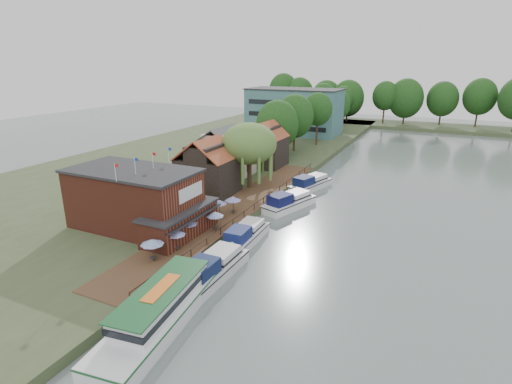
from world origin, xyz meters
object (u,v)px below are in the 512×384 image
at_px(hotel_block, 294,111).
at_px(umbrella_0, 153,250).
at_px(willow, 249,156).
at_px(cruiser_0, 213,265).
at_px(umbrella_2, 187,229).
at_px(cottage_b, 224,151).
at_px(umbrella_1, 176,240).
at_px(cruiser_2, 289,200).
at_px(cruiser_3, 310,182).
at_px(umbrella_5, 233,205).
at_px(cottage_a, 208,166).
at_px(umbrella_3, 215,221).
at_px(pub, 148,201).
at_px(tour_boat, 158,309).
at_px(umbrella_4, 219,209).
at_px(cruiser_1, 245,233).
at_px(swan, 171,316).
at_px(cottage_c, 266,144).

xyz_separation_m(hotel_block, umbrella_0, (13.76, -77.37, -4.86)).
bearing_deg(willow, cruiser_0, -71.37).
bearing_deg(hotel_block, umbrella_2, -79.01).
bearing_deg(hotel_block, cottage_b, -85.03).
distance_m(umbrella_1, cruiser_2, 20.65).
bearing_deg(cottage_b, umbrella_1, -69.81).
relative_size(cottage_b, cruiser_3, 0.93).
xyz_separation_m(willow, umbrella_5, (3.23, -11.31, -3.93)).
height_order(cottage_a, umbrella_3, cottage_a).
bearing_deg(umbrella_1, pub, 151.71).
bearing_deg(cruiser_0, tour_boat, -89.30).
bearing_deg(umbrella_0, cruiser_3, 80.18).
bearing_deg(umbrella_4, cruiser_0, -62.22).
xyz_separation_m(pub, cruiser_1, (11.08, 3.59, -3.45)).
height_order(hotel_block, umbrella_0, hotel_block).
bearing_deg(cruiser_1, umbrella_5, 128.29).
bearing_deg(swan, umbrella_2, 118.55).
bearing_deg(umbrella_3, swan, -72.50).
bearing_deg(cruiser_3, umbrella_1, -83.52).
bearing_deg(umbrella_1, cottage_a, 112.01).
xyz_separation_m(cottage_a, cruiser_1, (12.08, -11.41, -4.05)).
height_order(cottage_c, swan, cottage_c).
bearing_deg(cruiser_1, swan, -88.17).
bearing_deg(umbrella_2, cruiser_0, -36.08).
xyz_separation_m(cottage_a, umbrella_4, (6.75, -8.24, -2.96)).
xyz_separation_m(cottage_b, umbrella_1, (10.47, -28.48, -2.96)).
height_order(cruiser_0, cruiser_3, cruiser_0).
bearing_deg(cottage_a, tour_boat, -65.45).
distance_m(cottage_c, umbrella_5, 26.35).
bearing_deg(tour_boat, cottage_a, 107.28).
height_order(umbrella_1, swan, umbrella_1).
height_order(cottage_b, tour_boat, cottage_b).
bearing_deg(willow, swan, -74.87).
relative_size(cottage_c, umbrella_4, 3.58).
height_order(umbrella_5, cruiser_1, umbrella_5).
distance_m(cruiser_2, cruiser_3, 10.20).
bearing_deg(cruiser_2, umbrella_0, -85.99).
relative_size(pub, cruiser_2, 1.90).
distance_m(cruiser_3, tour_boat, 40.12).
bearing_deg(umbrella_0, swan, -41.88).
bearing_deg(swan, willow, 105.13).
xyz_separation_m(pub, umbrella_1, (6.47, -3.48, -2.36)).
bearing_deg(hotel_block, tour_boat, -76.68).
height_order(willow, umbrella_4, willow).
bearing_deg(cottage_b, cruiser_1, -54.84).
xyz_separation_m(umbrella_3, cruiser_3, (4.03, 23.80, -1.03)).
xyz_separation_m(pub, umbrella_3, (7.45, 2.89, -2.36)).
height_order(cottage_b, umbrella_4, cottage_b).
distance_m(cruiser_0, cruiser_2, 21.43).
distance_m(cottage_b, cruiser_2, 18.23).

